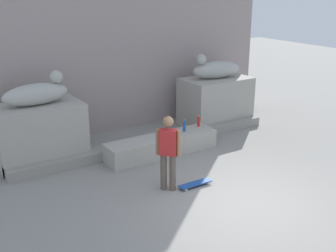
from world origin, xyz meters
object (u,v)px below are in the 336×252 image
Objects in this scene: skater at (168,150)px; bottle_blue at (184,126)px; bottle_red at (199,122)px; statue_reclining_left at (37,93)px; statue_reclining_right at (216,69)px; skateboard at (195,184)px.

skater is 5.07× the size of bottle_blue.
bottle_blue is at bearing -87.42° from skater.
bottle_red is (0.57, 0.13, -0.01)m from bottle_blue.
statue_reclining_right is (5.48, 0.00, 0.00)m from statue_reclining_left.
statue_reclining_right is 4.80m from skateboard.
statue_reclining_left is at bearing -14.01° from skater.
statue_reclining_right is 2.62m from bottle_blue.
skater reaches higher than skateboard.
skater is (-3.70, -3.04, -0.83)m from statue_reclining_right.
skater is at bearing -132.97° from bottle_blue.
statue_reclining_right is 1.00× the size of skater.
statue_reclining_right is 2.08× the size of skateboard.
skateboard is at bearing 55.37° from statue_reclining_right.
skater is 2.98m from bottle_red.
statue_reclining_left is 4.34m from bottle_red.
statue_reclining_left reaches higher than skater.
bottle_red is (2.25, 1.93, -0.30)m from skater.
statue_reclining_right is at bearing 37.66° from bottle_red.
bottle_blue is (1.09, 2.00, 0.56)m from skateboard.
bottle_blue is at bearing -167.59° from bottle_red.
bottle_red reaches higher than skateboard.
bottle_red is at bearing 12.41° from bottle_blue.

